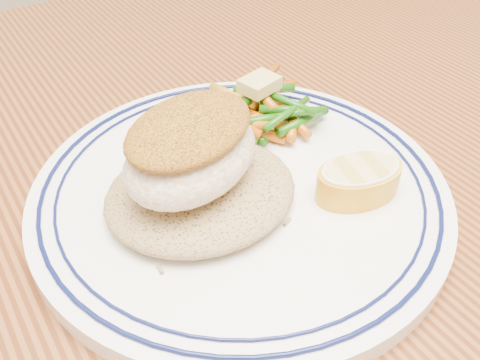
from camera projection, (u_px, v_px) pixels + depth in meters
name	position (u px, v px, depth m)	size (l,w,h in m)	color
dining_table	(203.00, 309.00, 0.43)	(1.50, 0.90, 0.75)	#522710
plate	(240.00, 191.00, 0.38)	(0.29, 0.29, 0.02)	white
rice_pilaf	(201.00, 188.00, 0.35)	(0.13, 0.12, 0.02)	olive
fish_fillet	(191.00, 149.00, 0.33)	(0.12, 0.11, 0.05)	#EFE0C5
vegetable_pile	(256.00, 110.00, 0.42)	(0.11, 0.10, 0.03)	#19500A
butter_pat	(259.00, 84.00, 0.42)	(0.03, 0.02, 0.01)	#D3C067
lemon_wedge	(359.00, 179.00, 0.36)	(0.07, 0.07, 0.02)	gold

